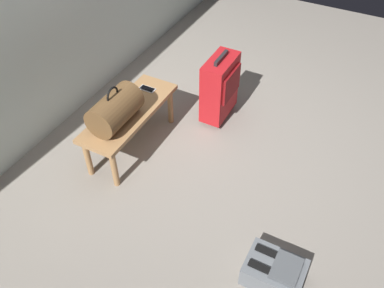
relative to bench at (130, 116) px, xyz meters
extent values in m
plane|color=gray|center=(0.27, -0.77, -0.34)|extent=(6.60, 6.60, 0.00)
cube|color=#A87A4C|center=(0.00, 0.00, 0.04)|extent=(1.00, 0.36, 0.04)
cylinder|color=#A87A4C|center=(-0.44, -0.13, -0.16)|extent=(0.05, 0.05, 0.37)
cylinder|color=#A87A4C|center=(0.44, -0.13, -0.16)|extent=(0.05, 0.05, 0.37)
cylinder|color=#A87A4C|center=(-0.44, 0.13, -0.16)|extent=(0.05, 0.05, 0.37)
cylinder|color=#A87A4C|center=(0.44, 0.13, -0.16)|extent=(0.05, 0.05, 0.37)
cylinder|color=brown|center=(-0.17, 0.00, 0.19)|extent=(0.44, 0.26, 0.26)
torus|color=black|center=(-0.17, 0.00, 0.33)|extent=(0.14, 0.02, 0.14)
cube|color=silver|center=(0.32, 0.02, 0.07)|extent=(0.07, 0.14, 0.01)
cube|color=black|center=(0.32, 0.02, 0.07)|extent=(0.06, 0.13, 0.00)
cube|color=red|center=(0.72, -0.49, 0.00)|extent=(0.42, 0.21, 0.58)
cube|color=maroon|center=(0.72, -0.61, 0.07)|extent=(0.33, 0.02, 0.26)
cube|color=#262628|center=(0.72, -0.49, 0.31)|extent=(0.23, 0.03, 0.04)
cylinder|color=black|center=(0.57, -0.42, -0.31)|extent=(0.02, 0.05, 0.05)
cylinder|color=black|center=(0.87, -0.42, -0.31)|extent=(0.02, 0.05, 0.05)
cube|color=slate|center=(-0.64, -1.52, -0.25)|extent=(0.28, 0.38, 0.17)
cube|color=#515559|center=(-0.64, -1.59, -0.15)|extent=(0.21, 0.17, 0.04)
cube|color=black|center=(-0.70, -1.46, -0.16)|extent=(0.04, 0.19, 0.02)
cube|color=black|center=(-0.58, -1.46, -0.16)|extent=(0.04, 0.19, 0.02)
camera|label=1|loc=(-2.04, -1.66, 2.17)|focal=37.68mm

